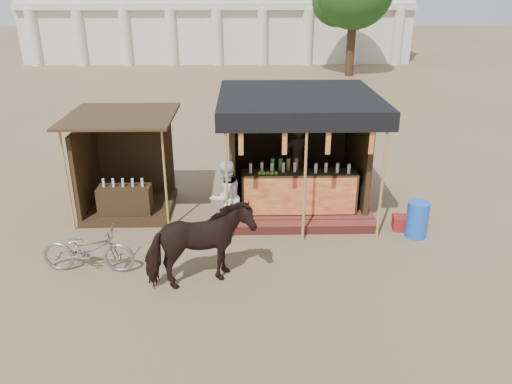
{
  "coord_description": "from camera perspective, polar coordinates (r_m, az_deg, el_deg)",
  "views": [
    {
      "loc": [
        -0.22,
        -7.91,
        5.09
      ],
      "look_at": [
        0.0,
        1.6,
        1.1
      ],
      "focal_mm": 35.0,
      "sensor_mm": 36.0,
      "label": 1
    }
  ],
  "objects": [
    {
      "name": "secondary_stall",
      "position": [
        12.29,
        -15.13,
        1.75
      ],
      "size": [
        2.4,
        2.4,
        2.38
      ],
      "color": "#382714",
      "rests_on": "ground"
    },
    {
      "name": "main_stall",
      "position": [
        12.05,
        4.58,
        2.98
      ],
      "size": [
        3.6,
        3.61,
        2.78
      ],
      "color": "maroon",
      "rests_on": "ground"
    },
    {
      "name": "cooler",
      "position": [
        11.79,
        9.48,
        -1.92
      ],
      "size": [
        0.64,
        0.44,
        0.46
      ],
      "color": "#197134",
      "rests_on": "ground"
    },
    {
      "name": "motorbike",
      "position": [
        9.97,
        -18.65,
        -6.21
      ],
      "size": [
        1.8,
        0.73,
        0.93
      ],
      "primitive_type": "imported",
      "rotation": [
        0.0,
        0.0,
        1.5
      ],
      "color": "gray",
      "rests_on": "ground"
    },
    {
      "name": "blue_barrel",
      "position": [
        11.28,
        17.94,
        -3.01
      ],
      "size": [
        0.58,
        0.58,
        0.8
      ],
      "primitive_type": "cylinder",
      "rotation": [
        0.0,
        0.0,
        -0.28
      ],
      "color": "blue",
      "rests_on": "ground"
    },
    {
      "name": "ground",
      "position": [
        9.41,
        0.23,
        -9.99
      ],
      "size": [
        120.0,
        120.0,
        0.0
      ],
      "primitive_type": "plane",
      "color": "#846B4C",
      "rests_on": "ground"
    },
    {
      "name": "red_crate",
      "position": [
        11.62,
        16.42,
        -3.41
      ],
      "size": [
        0.49,
        0.45,
        0.3
      ],
      "primitive_type": "cube",
      "rotation": [
        0.0,
        0.0,
        -0.15
      ],
      "color": "maroon",
      "rests_on": "ground"
    },
    {
      "name": "cow",
      "position": [
        8.93,
        -6.47,
        -6.13
      ],
      "size": [
        2.08,
        1.48,
        1.6
      ],
      "primitive_type": "imported",
      "rotation": [
        0.0,
        0.0,
        1.94
      ],
      "color": "black",
      "rests_on": "ground"
    },
    {
      "name": "background_building",
      "position": [
        37.92,
        -4.31,
        21.02
      ],
      "size": [
        26.0,
        7.45,
        8.18
      ],
      "color": "silver",
      "rests_on": "ground"
    },
    {
      "name": "bystander",
      "position": [
        10.8,
        -3.5,
        -0.58
      ],
      "size": [
        1.01,
        0.99,
        1.64
      ],
      "primitive_type": "imported",
      "rotation": [
        0.0,
        0.0,
        3.85
      ],
      "color": "white",
      "rests_on": "ground"
    }
  ]
}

